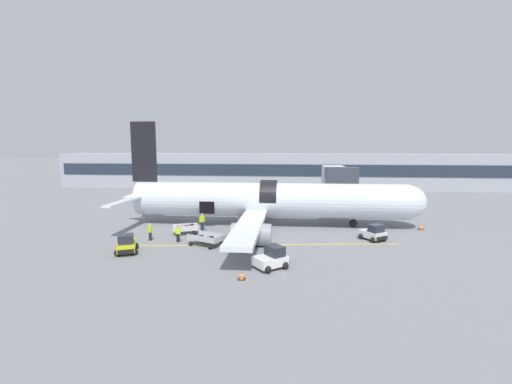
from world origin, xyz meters
name	(u,v)px	position (x,y,z in m)	size (l,w,h in m)	color
ground_plane	(259,239)	(0.00, 0.00, 0.00)	(500.00, 500.00, 0.00)	slate
apron_marking_line	(261,245)	(0.46, -2.07, 0.00)	(25.65, 3.49, 0.01)	yellow
terminal_strip	(277,171)	(0.00, 44.30, 3.83)	(98.90, 8.26, 7.65)	#9EA3AD
jet_bridge_stub	(337,179)	(9.16, 12.72, 4.90)	(3.78, 11.35, 6.67)	#4C4C51
airplane	(265,201)	(0.16, 6.07, 2.91)	(35.20, 32.23, 12.01)	silver
baggage_tug_lead	(126,245)	(-10.86, -5.68, 0.71)	(2.51, 3.04, 1.68)	yellow
baggage_tug_mid	(374,233)	(11.24, 0.68, 0.68)	(2.62, 2.76, 1.61)	silver
baggage_tug_rear	(272,259)	(1.76, -8.10, 0.70)	(2.89, 2.78, 1.66)	white
baggage_cart_loading	(187,229)	(-7.65, 1.04, 0.51)	(3.46, 2.31, 1.07)	silver
baggage_cart_queued	(207,240)	(-4.52, -2.77, 0.55)	(4.13, 2.90, 1.05)	#B7BABF
ground_crew_loader_a	(178,233)	(-7.58, -1.91, 0.88)	(0.59, 0.45, 1.67)	black
ground_crew_loader_b	(202,221)	(-6.51, 3.05, 0.97)	(0.59, 0.59, 1.85)	#1E2338
ground_crew_driver	(150,231)	(-10.46, -1.63, 0.89)	(0.49, 0.59, 1.69)	#1E2338
safety_cone_nose	(421,227)	(17.51, 5.74, 0.28)	(0.61, 0.61, 0.59)	black
safety_cone_engine_left	(242,275)	(-0.16, -10.58, 0.27)	(0.52, 0.52, 0.58)	black
safety_cone_wingtip	(275,244)	(1.79, -2.85, 0.32)	(0.45, 0.45, 0.69)	black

